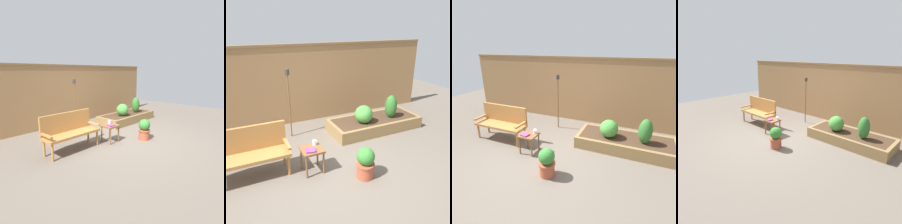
% 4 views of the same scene
% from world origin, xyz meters
% --- Properties ---
extents(ground_plane, '(14.00, 14.00, 0.00)m').
position_xyz_m(ground_plane, '(0.00, 0.00, 0.00)').
color(ground_plane, '#60564C').
extents(fence_back, '(8.40, 0.14, 2.16)m').
position_xyz_m(fence_back, '(0.00, 2.60, 1.09)').
color(fence_back, olive).
rests_on(fence_back, ground_plane).
extents(garden_bench, '(1.44, 0.48, 0.94)m').
position_xyz_m(garden_bench, '(-1.47, 0.49, 0.54)').
color(garden_bench, '#A87038').
rests_on(garden_bench, ground_plane).
extents(side_table, '(0.40, 0.40, 0.48)m').
position_xyz_m(side_table, '(-0.38, 0.14, 0.40)').
color(side_table, brown).
rests_on(side_table, ground_plane).
extents(cup_on_table, '(0.12, 0.08, 0.09)m').
position_xyz_m(cup_on_table, '(-0.28, 0.26, 0.53)').
color(cup_on_table, white).
rests_on(cup_on_table, side_table).
extents(book_on_table, '(0.20, 0.19, 0.03)m').
position_xyz_m(book_on_table, '(-0.43, 0.06, 0.50)').
color(book_on_table, '#7F3875').
rests_on(book_on_table, side_table).
extents(potted_boxwood, '(0.34, 0.34, 0.60)m').
position_xyz_m(potted_boxwood, '(0.42, -0.46, 0.31)').
color(potted_boxwood, '#A84C33').
rests_on(potted_boxwood, ground_plane).
extents(raised_planter_bed, '(2.40, 1.00, 0.30)m').
position_xyz_m(raised_planter_bed, '(1.75, 1.24, 0.15)').
color(raised_planter_bed, olive).
rests_on(raised_planter_bed, ground_plane).
extents(shrub_near_bench, '(0.45, 0.45, 0.45)m').
position_xyz_m(shrub_near_bench, '(1.34, 1.12, 0.52)').
color(shrub_near_bench, brown).
rests_on(shrub_near_bench, raised_planter_bed).
extents(shrub_far_corner, '(0.31, 0.31, 0.61)m').
position_xyz_m(shrub_far_corner, '(2.17, 1.12, 0.60)').
color(shrub_far_corner, brown).
rests_on(shrub_far_corner, raised_planter_bed).
extents(tiki_torch, '(0.10, 0.10, 1.68)m').
position_xyz_m(tiki_torch, '(-0.36, 1.75, 1.15)').
color(tiki_torch, brown).
rests_on(tiki_torch, ground_plane).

